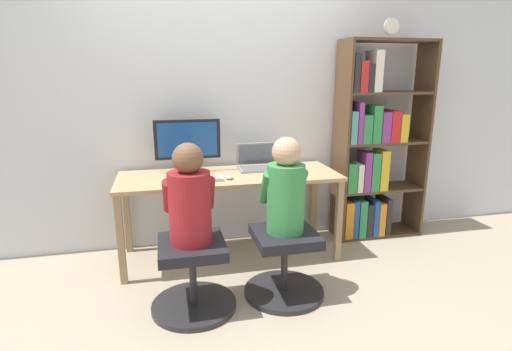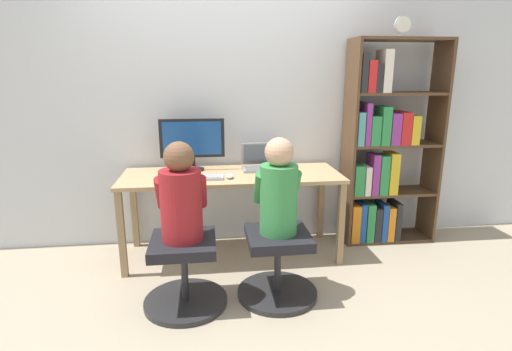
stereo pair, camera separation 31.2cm
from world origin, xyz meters
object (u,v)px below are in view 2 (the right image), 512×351
object	(u,v)px
keyboard	(194,178)
desk_clock	(403,25)
bookshelf	(382,154)
desktop_monitor	(192,142)
office_chair_left	(185,272)
person_at_laptop	(279,190)
laptop	(264,164)
person_at_monitor	(181,197)
office_chair_right	(278,264)

from	to	relation	value
keyboard	desk_clock	distance (m)	2.10
bookshelf	desk_clock	world-z (taller)	desk_clock
desktop_monitor	office_chair_left	world-z (taller)	desktop_monitor
office_chair_left	person_at_laptop	xyz separation A→B (m)	(0.64, 0.04, 0.54)
bookshelf	laptop	bearing A→B (deg)	-179.85
person_at_monitor	desk_clock	size ratio (longest dim) A/B	3.94
office_chair_right	person_at_monitor	distance (m)	0.83
keyboard	office_chair_left	distance (m)	0.78
keyboard	office_chair_right	world-z (taller)	keyboard
desktop_monitor	keyboard	size ratio (longest dim) A/B	1.19
office_chair_left	person_at_monitor	world-z (taller)	person_at_monitor
desktop_monitor	desk_clock	bearing A→B (deg)	-3.16
person_at_laptop	desk_clock	xyz separation A→B (m)	(1.16, 0.77, 1.14)
person_at_monitor	desk_clock	distance (m)	2.28
laptop	office_chair_left	bearing A→B (deg)	-127.13
laptop	office_chair_left	world-z (taller)	laptop
office_chair_left	office_chair_right	distance (m)	0.64
office_chair_left	office_chair_right	world-z (taller)	same
person_at_monitor	person_at_laptop	size ratio (longest dim) A/B	0.99
laptop	person_at_monitor	distance (m)	1.09
desktop_monitor	person_at_laptop	world-z (taller)	desktop_monitor
desktop_monitor	laptop	bearing A→B (deg)	-2.61
desktop_monitor	person_at_laptop	distance (m)	1.06
person_at_monitor	desk_clock	bearing A→B (deg)	24.00
office_chair_left	person_at_laptop	distance (m)	0.84
person_at_laptop	keyboard	bearing A→B (deg)	135.92
person_at_monitor	person_at_laptop	xyz separation A→B (m)	(0.64, 0.03, 0.01)
laptop	person_at_monitor	bearing A→B (deg)	-127.27
person_at_monitor	person_at_laptop	world-z (taller)	person_at_laptop
desktop_monitor	laptop	world-z (taller)	desktop_monitor
office_chair_right	bookshelf	distance (m)	1.50
laptop	office_chair_right	distance (m)	1.00
desktop_monitor	bookshelf	distance (m)	1.69
laptop	keyboard	bearing A→B (deg)	-154.71
office_chair_left	person_at_monitor	bearing A→B (deg)	90.00
keyboard	person_at_monitor	xyz separation A→B (m)	(-0.07, -0.59, 0.03)
office_chair_right	person_at_laptop	size ratio (longest dim) A/B	0.86
desktop_monitor	person_at_laptop	size ratio (longest dim) A/B	0.83
laptop	person_at_monitor	size ratio (longest dim) A/B	0.58
laptop	office_chair_left	size ratio (longest dim) A/B	0.66
keyboard	person_at_laptop	distance (m)	0.80
desktop_monitor	bookshelf	bearing A→B (deg)	-0.84
keyboard	person_at_monitor	size ratio (longest dim) A/B	0.71
office_chair_left	person_at_laptop	world-z (taller)	person_at_laptop
laptop	desk_clock	bearing A→B (deg)	-3.45
keyboard	person_at_laptop	bearing A→B (deg)	-44.08
keyboard	office_chair_left	size ratio (longest dim) A/B	0.81
office_chair_left	desk_clock	world-z (taller)	desk_clock
office_chair_right	person_at_laptop	bearing A→B (deg)	90.00
office_chair_right	desk_clock	distance (m)	2.17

